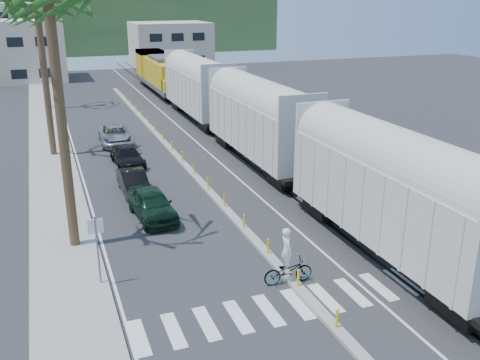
% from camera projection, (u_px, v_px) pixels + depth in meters
% --- Properties ---
extents(ground, '(140.00, 140.00, 0.00)m').
position_uv_depth(ground, '(287.00, 277.00, 22.12)').
color(ground, '#28282B').
rests_on(ground, ground).
extents(sidewalk, '(3.00, 90.00, 0.15)m').
position_uv_depth(sidewalk, '(50.00, 145.00, 41.41)').
color(sidewalk, gray).
rests_on(sidewalk, ground).
extents(rails, '(1.56, 100.00, 0.06)m').
position_uv_depth(rails, '(205.00, 124.00, 48.55)').
color(rails, black).
rests_on(rails, ground).
extents(median, '(0.45, 60.00, 0.85)m').
position_uv_depth(median, '(172.00, 151.00, 39.76)').
color(median, gray).
rests_on(median, ground).
extents(crosswalk, '(14.00, 2.20, 0.01)m').
position_uv_depth(crosswalk, '(309.00, 301.00, 20.35)').
color(crosswalk, silver).
rests_on(crosswalk, ground).
extents(lane_markings, '(9.42, 90.00, 0.01)m').
position_uv_depth(lane_markings, '(132.00, 139.00, 43.54)').
color(lane_markings, silver).
rests_on(lane_markings, ground).
extents(freight_train, '(3.00, 60.94, 5.85)m').
position_uv_depth(freight_train, '(231.00, 107.00, 41.35)').
color(freight_train, beige).
rests_on(freight_train, ground).
extents(street_sign, '(0.60, 0.08, 3.00)m').
position_uv_depth(street_sign, '(97.00, 241.00, 20.83)').
color(street_sign, slate).
rests_on(street_sign, ground).
extents(buildings, '(38.00, 27.00, 10.00)m').
position_uv_depth(buildings, '(50.00, 42.00, 82.00)').
color(buildings, '#BAAB94').
rests_on(buildings, ground).
extents(hillside, '(80.00, 20.00, 12.00)m').
position_uv_depth(hillside, '(78.00, 22.00, 108.68)').
color(hillside, '#385628').
rests_on(hillside, ground).
extents(car_lead, '(2.57, 4.84, 1.55)m').
position_uv_depth(car_lead, '(152.00, 204.00, 27.76)').
color(car_lead, black).
rests_on(car_lead, ground).
extents(car_second, '(1.57, 4.14, 1.35)m').
position_uv_depth(car_second, '(134.00, 182.00, 31.32)').
color(car_second, black).
rests_on(car_second, ground).
extents(car_third, '(2.34, 4.61, 1.27)m').
position_uv_depth(car_third, '(127.00, 156.00, 36.50)').
color(car_third, black).
rests_on(car_third, ground).
extents(car_rear, '(2.70, 5.26, 1.42)m').
position_uv_depth(car_rear, '(116.00, 135.00, 41.77)').
color(car_rear, '#A9ABAE').
rests_on(car_rear, ground).
extents(cyclist, '(0.93, 2.13, 2.43)m').
position_uv_depth(cyclist, '(288.00, 265.00, 21.44)').
color(cyclist, '#9EA0A5').
rests_on(cyclist, ground).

